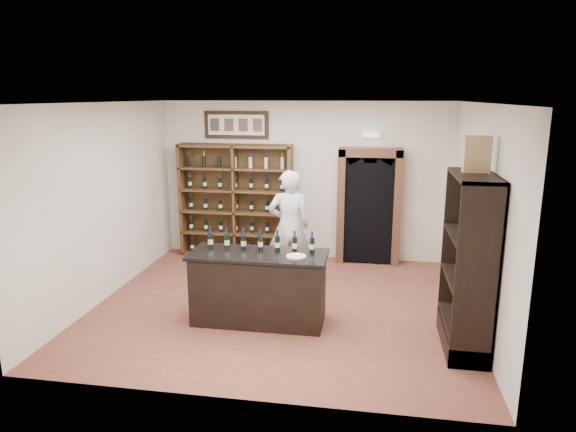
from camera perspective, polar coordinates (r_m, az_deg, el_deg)
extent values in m
plane|color=brown|center=(7.88, -0.81, -9.88)|extent=(5.50, 5.50, 0.00)
plane|color=white|center=(7.25, -0.89, 12.49)|extent=(5.50, 5.50, 0.00)
cube|color=white|center=(9.85, 1.77, 3.92)|extent=(5.50, 0.04, 3.00)
cube|color=white|center=(8.36, -19.74, 1.45)|extent=(0.04, 5.00, 3.00)
cube|color=white|center=(7.45, 20.45, 0.02)|extent=(0.04, 5.00, 3.00)
cube|color=#4E391A|center=(10.15, -5.56, 1.85)|extent=(2.20, 0.02, 2.20)
cube|color=#4E391A|center=(10.31, -11.58, 1.82)|extent=(0.06, 0.38, 2.20)
cube|color=#4E391A|center=(9.75, 0.25, 1.44)|extent=(0.06, 0.38, 2.20)
cube|color=#4E391A|center=(9.98, -5.83, 1.64)|extent=(0.04, 0.38, 2.20)
cube|color=#4E391A|center=(10.24, -5.69, -4.17)|extent=(2.18, 0.38, 0.04)
cube|color=#4E391A|center=(10.12, -5.75, -1.88)|extent=(2.18, 0.38, 0.04)
cube|color=#4E391A|center=(10.02, -5.80, 0.46)|extent=(2.18, 0.38, 0.03)
cube|color=#4E391A|center=(9.94, -5.86, 2.84)|extent=(2.18, 0.38, 0.04)
cube|color=#4E391A|center=(9.87, -5.92, 5.26)|extent=(2.18, 0.38, 0.04)
cube|color=#4E391A|center=(9.82, -5.98, 7.71)|extent=(2.18, 0.38, 0.04)
cube|color=black|center=(9.96, -5.75, 10.05)|extent=(1.25, 0.04, 0.52)
cube|color=black|center=(9.68, 8.97, 0.92)|extent=(0.97, 0.29, 2.05)
cube|color=#A86341|center=(9.68, 5.92, 1.13)|extent=(0.14, 0.35, 2.15)
cube|color=#A86341|center=(9.67, 12.02, 0.89)|extent=(0.14, 0.35, 2.15)
cube|color=#A86341|center=(9.50, 9.19, 7.00)|extent=(1.15, 0.35, 0.16)
cube|color=white|center=(9.58, 9.27, 8.92)|extent=(0.30, 0.10, 0.10)
cube|color=black|center=(7.20, -3.27, -8.17)|extent=(1.80, 0.70, 0.94)
cube|color=black|center=(7.03, -3.33, -4.30)|extent=(1.88, 0.78, 0.04)
cylinder|color=black|center=(7.31, -8.61, -2.71)|extent=(0.07, 0.07, 0.21)
cylinder|color=silver|center=(7.32, -8.61, -2.83)|extent=(0.07, 0.07, 0.07)
cylinder|color=navy|center=(7.27, -8.65, -1.58)|extent=(0.03, 0.03, 0.09)
cylinder|color=black|center=(7.24, -6.80, -2.81)|extent=(0.07, 0.07, 0.21)
cylinder|color=silver|center=(7.25, -6.80, -2.92)|extent=(0.07, 0.07, 0.07)
cylinder|color=navy|center=(7.20, -6.83, -1.66)|extent=(0.03, 0.03, 0.09)
cylinder|color=black|center=(7.18, -4.96, -2.91)|extent=(0.07, 0.07, 0.21)
cylinder|color=silver|center=(7.18, -4.96, -3.02)|extent=(0.07, 0.07, 0.07)
cylinder|color=navy|center=(7.14, -4.98, -1.75)|extent=(0.03, 0.03, 0.09)
cylinder|color=black|center=(7.12, -3.09, -3.00)|extent=(0.07, 0.07, 0.21)
cylinder|color=silver|center=(7.13, -3.09, -3.12)|extent=(0.07, 0.07, 0.07)
cylinder|color=navy|center=(7.08, -3.10, -1.84)|extent=(0.03, 0.03, 0.09)
cylinder|color=black|center=(7.08, -1.19, -3.10)|extent=(0.07, 0.07, 0.21)
cylinder|color=silver|center=(7.08, -1.19, -3.21)|extent=(0.07, 0.07, 0.07)
cylinder|color=navy|center=(7.04, -1.19, -1.93)|extent=(0.03, 0.03, 0.09)
cylinder|color=black|center=(7.04, 0.73, -3.19)|extent=(0.07, 0.07, 0.21)
cylinder|color=silver|center=(7.04, 0.73, -3.31)|extent=(0.07, 0.07, 0.07)
cylinder|color=navy|center=(7.00, 0.74, -2.01)|extent=(0.03, 0.03, 0.09)
cylinder|color=black|center=(7.01, 2.68, -3.28)|extent=(0.07, 0.07, 0.21)
cylinder|color=silver|center=(7.01, 2.68, -3.40)|extent=(0.07, 0.07, 0.07)
cylinder|color=navy|center=(6.97, 2.69, -2.10)|extent=(0.03, 0.03, 0.09)
cube|color=black|center=(6.69, 21.31, -5.05)|extent=(0.02, 1.20, 2.20)
cube|color=black|center=(6.11, 20.26, -6.69)|extent=(0.48, 0.04, 2.20)
cube|color=black|center=(7.19, 18.62, -3.58)|extent=(0.48, 0.04, 2.20)
cube|color=black|center=(6.41, 20.11, 4.21)|extent=(0.48, 1.20, 0.04)
cube|color=black|center=(7.01, 18.74, -12.65)|extent=(0.48, 1.20, 0.24)
cube|color=black|center=(6.91, 18.89, -10.93)|extent=(0.48, 1.16, 0.03)
cube|color=black|center=(6.71, 19.24, -6.63)|extent=(0.48, 1.16, 0.03)
cube|color=black|center=(6.55, 19.60, -2.10)|extent=(0.48, 1.16, 0.03)
imported|color=silver|center=(8.65, 0.10, -1.11)|extent=(0.79, 0.61, 1.90)
cylinder|color=silver|center=(6.84, 0.90, -4.51)|extent=(0.26, 0.26, 0.02)
cube|color=tan|center=(6.52, 20.27, 6.46)|extent=(0.31, 0.13, 0.44)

